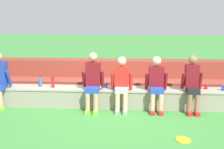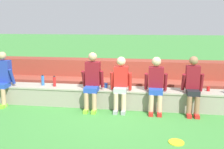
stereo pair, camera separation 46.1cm
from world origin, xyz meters
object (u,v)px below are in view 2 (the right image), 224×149
object	(u,v)px
water_bottle_near_right	(54,82)
frisbee	(176,142)
person_far_left	(3,77)
plastic_cup_middle	(106,85)
person_left_of_center	(92,80)
water_bottle_mid_left	(43,80)
person_center	(121,83)
plastic_cup_left_end	(208,89)
person_right_of_center	(156,83)
person_far_right	(193,84)

from	to	relation	value
water_bottle_near_right	frisbee	size ratio (longest dim) A/B	0.97
person_far_left	plastic_cup_middle	bearing A→B (deg)	5.79
person_left_of_center	water_bottle_mid_left	distance (m)	1.41
person_center	water_bottle_near_right	size ratio (longest dim) A/B	4.83
water_bottle_mid_left	plastic_cup_left_end	xyz separation A→B (m)	(4.13, 0.04, -0.07)
person_far_left	water_bottle_mid_left	bearing A→B (deg)	16.85
person_right_of_center	water_bottle_near_right	bearing A→B (deg)	175.67
plastic_cup_middle	person_left_of_center	bearing A→B (deg)	-137.35
plastic_cup_left_end	person_far_right	bearing A→B (deg)	-144.55
person_left_of_center	water_bottle_near_right	distance (m)	1.07
person_far_left	person_left_of_center	size ratio (longest dim) A/B	0.99
person_center	water_bottle_mid_left	distance (m)	2.09
person_far_left	water_bottle_mid_left	size ratio (longest dim) A/B	4.99
plastic_cup_left_end	plastic_cup_middle	world-z (taller)	plastic_cup_middle
plastic_cup_left_end	water_bottle_mid_left	bearing A→B (deg)	-179.50
water_bottle_mid_left	water_bottle_near_right	distance (m)	0.35
person_right_of_center	person_far_right	bearing A→B (deg)	0.06
person_far_left	person_far_right	bearing A→B (deg)	0.30
person_far_left	person_center	size ratio (longest dim) A/B	1.05
water_bottle_mid_left	frisbee	world-z (taller)	water_bottle_mid_left
frisbee	person_center	bearing A→B (deg)	127.67
person_far_left	water_bottle_mid_left	xyz separation A→B (m)	(0.94, 0.29, -0.11)
plastic_cup_middle	person_far_right	bearing A→B (deg)	-6.70
person_far_left	person_far_right	world-z (taller)	person_far_left
person_center	plastic_cup_left_end	bearing A→B (deg)	9.02
person_left_of_center	frisbee	bearing A→B (deg)	-39.13
person_far_right	water_bottle_mid_left	bearing A→B (deg)	175.98
person_far_left	person_left_of_center	xyz separation A→B (m)	(2.32, -0.00, 0.01)
water_bottle_mid_left	person_right_of_center	bearing A→B (deg)	-5.18
person_far_right	water_bottle_mid_left	distance (m)	3.73
person_center	water_bottle_near_right	xyz separation A→B (m)	(-1.73, 0.22, -0.08)
water_bottle_mid_left	plastic_cup_middle	world-z (taller)	water_bottle_mid_left
person_far_left	water_bottle_near_right	size ratio (longest dim) A/B	5.08
water_bottle_mid_left	plastic_cup_middle	size ratio (longest dim) A/B	2.29
person_far_left	person_right_of_center	distance (m)	3.83
person_center	person_right_of_center	world-z (taller)	person_right_of_center
person_right_of_center	water_bottle_near_right	distance (m)	2.55
person_far_left	water_bottle_near_right	world-z (taller)	person_far_left
person_center	person_right_of_center	xyz separation A→B (m)	(0.82, 0.03, 0.01)
person_far_left	person_far_right	size ratio (longest dim) A/B	1.02
water_bottle_near_right	person_far_right	bearing A→B (deg)	-3.26
person_right_of_center	plastic_cup_middle	size ratio (longest dim) A/B	10.92
person_far_right	water_bottle_near_right	world-z (taller)	person_far_right
person_right_of_center	plastic_cup_middle	bearing A→B (deg)	168.78
water_bottle_near_right	person_far_left	bearing A→B (deg)	-170.44
water_bottle_near_right	frisbee	distance (m)	3.41
person_right_of_center	plastic_cup_middle	xyz separation A→B (m)	(-1.22, 0.24, -0.16)
person_far_right	frisbee	distance (m)	1.75
person_far_right	frisbee	size ratio (longest dim) A/B	4.82
person_far_right	water_bottle_near_right	distance (m)	3.38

